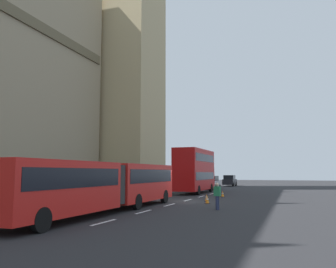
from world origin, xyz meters
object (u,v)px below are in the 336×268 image
Objects in this scene: articulated_bus at (105,183)px; traffic_cone_west at (207,200)px; sedan_lead at (211,183)px; sedan_trailing at (230,181)px; traffic_cone_east at (223,194)px; double_decker_bus at (195,169)px; traffic_cone_middle at (207,198)px; pedestrian_near_cones at (217,195)px.

traffic_cone_west is (7.78, -4.30, -1.46)m from articulated_bus.
sedan_lead is 21.91m from traffic_cone_west.
articulated_bus is at bearing 179.76° from sedan_trailing.
sedan_lead reaches higher than traffic_cone_east.
double_decker_bus is 15.82× the size of traffic_cone_middle.
traffic_cone_middle is 5.45m from traffic_cone_east.
articulated_bus is 29.22m from sedan_lead.
traffic_cone_east is at bearing -14.88° from articulated_bus.
sedan_lead reaches higher than pedestrian_near_cones.
traffic_cone_east is at bearing -163.03° from sedan_lead.
sedan_trailing is 26.65m from traffic_cone_east.
sedan_lead is 14.68m from traffic_cone_east.
sedan_trailing is 38.26m from pedestrian_near_cones.
sedan_lead is (9.39, 0.25, -1.79)m from double_decker_bus.
articulated_bus is 3.81× the size of sedan_trailing.
articulated_bus is at bearing 165.12° from traffic_cone_east.
pedestrian_near_cones reaches higher than traffic_cone_east.
double_decker_bus is at bearing 0.01° from articulated_bus.
sedan_trailing is at bearing -0.24° from articulated_bus.
pedestrian_near_cones reaches higher than traffic_cone_middle.
traffic_cone_west is at bearing -165.17° from traffic_cone_middle.
sedan_lead reaches higher than traffic_cone_west.
sedan_trailing is 7.59× the size of traffic_cone_west.
articulated_bus reaches higher than sedan_lead.
traffic_cone_middle is 0.34× the size of pedestrian_near_cones.
articulated_bus is at bearing 122.09° from pedestrian_near_cones.
sedan_trailing is (12.33, -0.42, 0.00)m from sedan_lead.
double_decker_bus is at bearing 179.54° from sedan_trailing.
articulated_bus reaches higher than traffic_cone_east.
double_decker_bus is at bearing -178.49° from sedan_lead.
double_decker_bus is 17.26m from pedestrian_near_cones.
traffic_cone_west is (-33.76, -4.12, -0.63)m from sedan_trailing.
traffic_cone_middle is (-10.09, -3.78, -2.43)m from double_decker_bus.
traffic_cone_middle is at bearing -168.31° from sedan_lead.
traffic_cone_west is at bearing -168.02° from sedan_lead.
sedan_trailing is 7.59× the size of traffic_cone_middle.
double_decker_bus is 13.01m from traffic_cone_west.
articulated_bus is at bearing 151.10° from traffic_cone_west.
double_decker_bus is (19.82, 0.00, 0.96)m from articulated_bus.
traffic_cone_west is (-21.43, -4.55, -0.63)m from sedan_lead.
sedan_lead is 26.23m from pedestrian_near_cones.
double_decker_bus is 11.04m from traffic_cone_middle.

